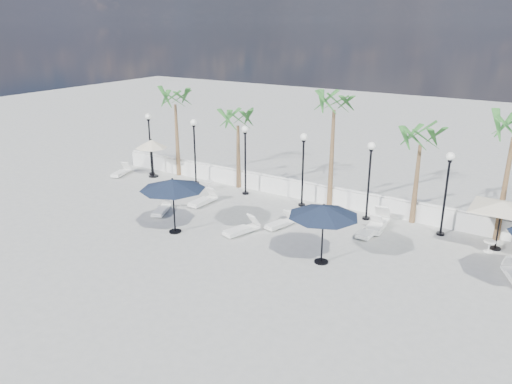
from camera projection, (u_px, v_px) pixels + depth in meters
The scene contains 26 objects.
ground at pixel (230, 252), 20.79m from camera, with size 100.00×100.00×0.00m, color gray.
balustrade at pixel (310, 192), 26.64m from camera, with size 26.00×0.30×1.01m.
lamppost_0 at pixel (149, 135), 30.44m from camera, with size 0.36×0.36×3.84m.
lamppost_1 at pixel (194, 142), 28.69m from camera, with size 0.36×0.36×3.84m.
lamppost_2 at pixel (245, 150), 26.93m from camera, with size 0.36×0.36×3.84m.
lamppost_3 at pixel (303, 160), 25.18m from camera, with size 0.36×0.36×3.84m.
lamppost_4 at pixel (370, 170), 23.42m from camera, with size 0.36×0.36×3.84m.
lamppost_5 at pixel (447, 182), 21.67m from camera, with size 0.36×0.36×3.84m.
palm_0 at pixel (175, 102), 29.66m from camera, with size 2.60×2.60×5.50m.
palm_1 at pixel (238, 123), 27.66m from camera, with size 2.60×2.60×4.70m.
palm_2 at pixel (334, 108), 24.36m from camera, with size 2.60×2.60×6.10m.
palm_3 at pixel (421, 142), 22.58m from camera, with size 2.60×2.60×4.90m.
lounger_0 at pixel (121, 172), 31.01m from camera, with size 1.00×1.77×0.63m.
lounger_1 at pixel (162, 209), 24.94m from camera, with size 1.13×1.73×0.62m.
lounger_2 at pixel (242, 229), 22.54m from camera, with size 1.10×1.91×0.68m.
lounger_3 at pixel (203, 200), 26.13m from camera, with size 0.67×1.84×0.68m.
lounger_4 at pixel (280, 223), 23.26m from camera, with size 0.92×1.71×0.61m.
lounger_5 at pixel (370, 230), 22.42m from camera, with size 0.73×1.88×0.69m.
lounger_6 at pixel (377, 223), 23.03m from camera, with size 0.87×2.18×0.80m.
side_table_0 at pixel (209, 184), 28.38m from camera, with size 0.52×0.52×0.51m.
side_table_1 at pixel (288, 215), 23.94m from camera, with size 0.49×0.49×0.48m.
side_table_2 at pixel (489, 245), 20.75m from camera, with size 0.50×0.50×0.48m.
parasol_navy_left at pixel (173, 185), 22.02m from camera, with size 2.94×2.94×2.59m.
parasol_navy_mid at pixel (324, 211), 19.20m from camera, with size 2.80×2.80×2.51m.
parasol_cream_sq_a at pixel (503, 202), 20.38m from camera, with size 4.70×4.70×2.31m.
parasol_cream_small at pixel (151, 144), 30.15m from camera, with size 1.94×1.94×2.39m.
Camera 1 is at (10.89, -15.38, 9.18)m, focal length 35.00 mm.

